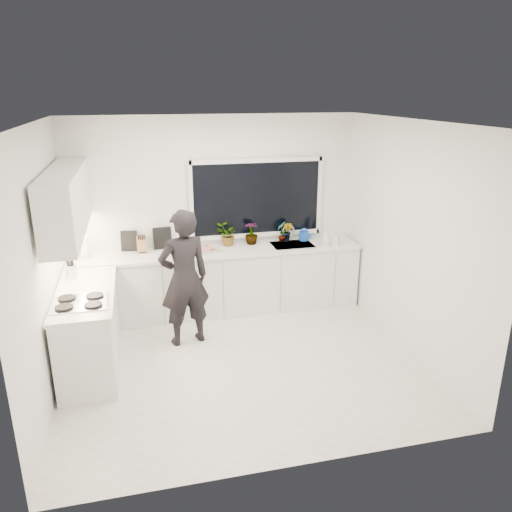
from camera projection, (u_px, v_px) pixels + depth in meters
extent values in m
cube|color=beige|center=(242.00, 363.00, 5.79)|extent=(4.00, 3.50, 0.02)
cube|color=white|center=(215.00, 214.00, 6.98)|extent=(4.00, 0.02, 2.70)
cube|color=white|center=(41.00, 267.00, 4.91)|extent=(0.02, 3.50, 2.70)
cube|color=white|center=(409.00, 239.00, 5.80)|extent=(0.02, 3.50, 2.70)
cube|color=white|center=(239.00, 121.00, 4.92)|extent=(4.00, 3.50, 0.02)
cube|color=black|center=(257.00, 198.00, 7.02)|extent=(1.80, 0.02, 1.00)
cube|color=white|center=(220.00, 282.00, 6.98)|extent=(3.92, 0.58, 0.88)
cube|color=white|center=(90.00, 330.00, 5.60)|extent=(0.58, 1.60, 0.88)
cube|color=silver|center=(219.00, 251.00, 6.83)|extent=(3.94, 0.62, 0.04)
cube|color=silver|center=(85.00, 292.00, 5.45)|extent=(0.62, 1.60, 0.04)
cube|color=white|center=(67.00, 201.00, 5.44)|extent=(0.34, 2.10, 0.70)
cube|color=silver|center=(292.00, 248.00, 7.08)|extent=(0.58, 0.42, 0.14)
cylinder|color=silver|center=(288.00, 233.00, 7.21)|extent=(0.03, 0.03, 0.22)
cube|color=black|center=(80.00, 302.00, 5.11)|extent=(0.56, 0.48, 0.03)
imported|color=black|center=(184.00, 278.00, 5.99)|extent=(0.70, 0.54, 1.70)
cube|color=#B1B1B6|center=(200.00, 251.00, 6.74)|extent=(0.50, 0.40, 0.03)
cube|color=#CD421B|center=(200.00, 249.00, 6.73)|extent=(0.45, 0.36, 0.01)
cylinder|color=#1348B5|center=(304.00, 236.00, 7.24)|extent=(0.18, 0.18, 0.13)
cylinder|color=white|center=(84.00, 248.00, 6.49)|extent=(0.13, 0.13, 0.26)
cube|color=#986146|center=(142.00, 244.00, 6.69)|extent=(0.13, 0.11, 0.22)
cylinder|color=silver|center=(71.00, 271.00, 5.79)|extent=(0.14, 0.14, 0.16)
cube|color=black|center=(129.00, 241.00, 6.74)|extent=(0.22, 0.05, 0.28)
cube|color=black|center=(162.00, 238.00, 6.84)|extent=(0.25, 0.05, 0.30)
imported|color=#26662D|center=(227.00, 235.00, 6.96)|extent=(0.31, 0.28, 0.31)
imported|color=#26662D|center=(251.00, 233.00, 7.04)|extent=(0.22, 0.22, 0.32)
imported|color=#26662D|center=(282.00, 232.00, 7.14)|extent=(0.15, 0.19, 0.31)
imported|color=#26662D|center=(287.00, 232.00, 7.16)|extent=(0.20, 0.20, 0.29)
imported|color=#D8BF66|center=(327.00, 236.00, 6.98)|extent=(0.14, 0.15, 0.27)
imported|color=#D8BF66|center=(336.00, 238.00, 7.03)|extent=(0.12, 0.12, 0.19)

